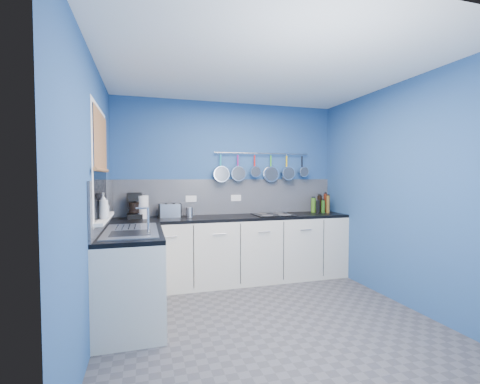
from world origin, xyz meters
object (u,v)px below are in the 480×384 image
paper_towel (143,207)px  hob (273,215)px  soap_bottle_a (103,206)px  canister (189,212)px  soap_bottle_b (105,209)px  coffee_maker (134,206)px  toaster (170,210)px

paper_towel → hob: size_ratio=0.56×
soap_bottle_a → canister: (0.93, 1.13, -0.20)m
hob → soap_bottle_a: bearing=-153.1°
soap_bottle_b → coffee_maker: (0.23, 1.09, -0.07)m
soap_bottle_a → soap_bottle_b: 0.11m
paper_towel → coffee_maker: (-0.11, 0.03, 0.02)m
canister → hob: (1.16, -0.08, -0.06)m
soap_bottle_a → soap_bottle_b: size_ratio=1.39×
coffee_maker → canister: 0.71m
soap_bottle_b → hob: size_ratio=0.33×
canister → hob: 1.16m
coffee_maker → canister: (0.70, -0.06, -0.10)m
paper_towel → hob: 1.75m
paper_towel → hob: (1.74, -0.11, -0.14)m
soap_bottle_b → toaster: soap_bottle_b is taller
paper_towel → toaster: bearing=10.2°
soap_bottle_a → toaster: soap_bottle_a is taller
coffee_maker → soap_bottle_a: bearing=-106.5°
soap_bottle_a → canister: 1.48m
coffee_maker → hob: size_ratio=0.62×
soap_bottle_a → hob: 2.35m
coffee_maker → toaster: coffee_maker is taller
canister → coffee_maker: bearing=174.9°
paper_towel → coffee_maker: size_ratio=0.89×
soap_bottle_b → toaster: (0.68, 1.12, -0.15)m
paper_towel → canister: paper_towel is taller
canister → hob: canister is taller
soap_bottle_a → soap_bottle_b: bearing=90.0°
soap_bottle_b → paper_towel: bearing=72.2°
soap_bottle_b → coffee_maker: coffee_maker is taller
toaster → hob: bearing=-3.5°
soap_bottle_b → toaster: 1.32m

